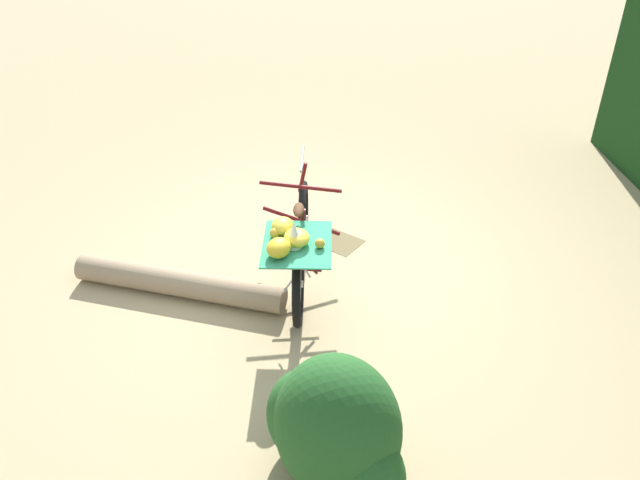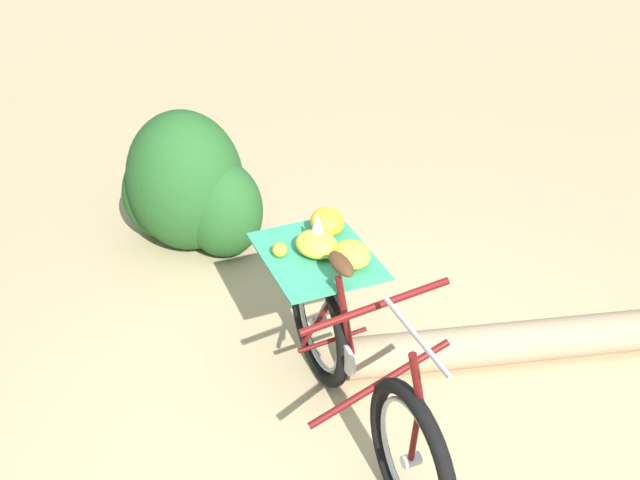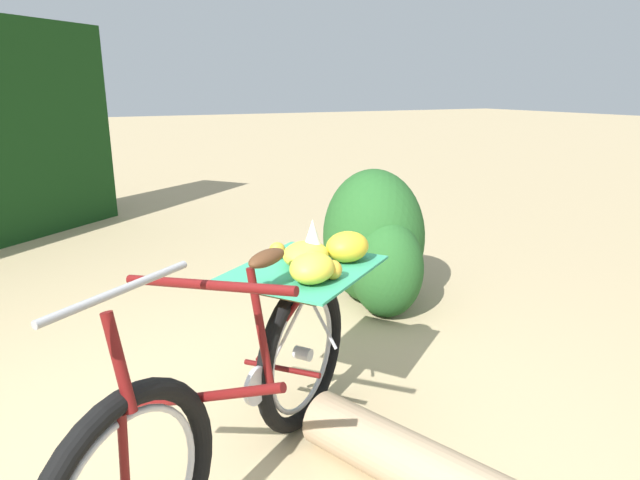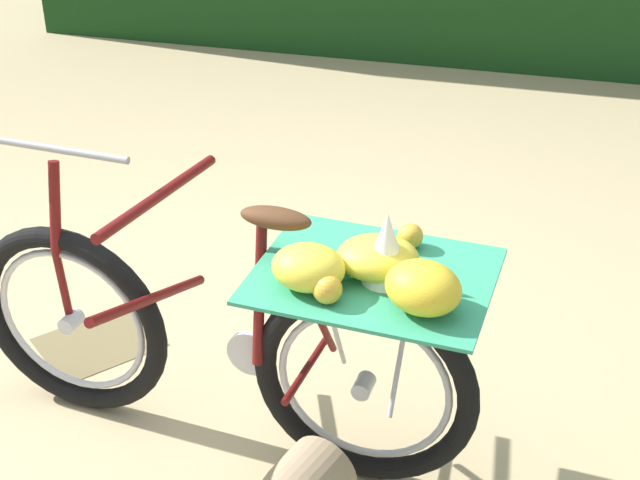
{
  "view_description": "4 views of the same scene",
  "coord_description": "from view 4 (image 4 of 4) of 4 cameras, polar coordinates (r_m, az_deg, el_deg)",
  "views": [
    {
      "loc": [
        2.82,
        -3.92,
        3.5
      ],
      "look_at": [
        0.37,
        -0.57,
        0.8
      ],
      "focal_mm": 35.35,
      "sensor_mm": 36.0,
      "label": 1
    },
    {
      "loc": [
        -0.5,
        2.58,
        2.97
      ],
      "look_at": [
        0.23,
        -0.7,
        0.86
      ],
      "focal_mm": 44.02,
      "sensor_mm": 36.0,
      "label": 2
    },
    {
      "loc": [
        -1.86,
        0.3,
        1.56
      ],
      "look_at": [
        0.26,
        -0.78,
        0.89
      ],
      "focal_mm": 30.71,
      "sensor_mm": 36.0,
      "label": 3
    },
    {
      "loc": [
        -1.18,
        -2.41,
        2.18
      ],
      "look_at": [
        0.14,
        -0.56,
        0.87
      ],
      "focal_mm": 51.32,
      "sensor_mm": 36.0,
      "label": 4
    }
  ],
  "objects": [
    {
      "name": "leaf_litter_patch",
      "position": [
        3.77,
        -13.61,
        -6.19
      ],
      "size": [
        0.44,
        0.36,
        0.01
      ],
      "primitive_type": "cube",
      "color": "olive",
      "rests_on": "ground_plane"
    },
    {
      "name": "ground_plane",
      "position": [
        3.46,
        -7.51,
        -9.34
      ],
      "size": [
        60.0,
        60.0,
        0.0
      ],
      "primitive_type": "plane",
      "color": "tan"
    },
    {
      "name": "bicycle",
      "position": [
        2.9,
        -4.62,
        -5.62
      ],
      "size": [
        1.27,
        1.63,
        1.03
      ],
      "rotation": [
        0.0,
        0.0,
        2.18
      ],
      "color": "black",
      "rests_on": "ground_plane"
    }
  ]
}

